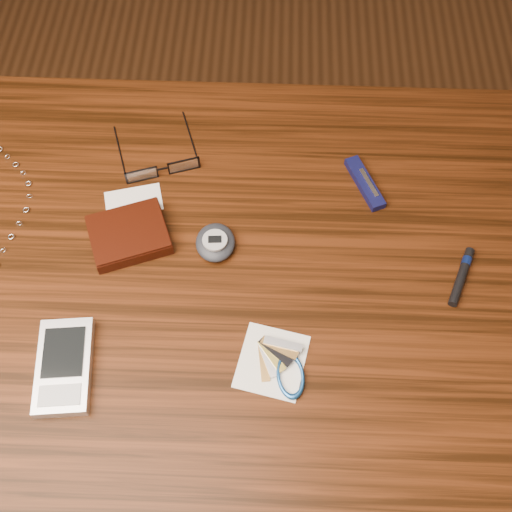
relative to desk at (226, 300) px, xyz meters
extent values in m
plane|color=#472814|center=(0.00, 0.00, -0.65)|extent=(3.80, 3.80, 0.00)
cube|color=#371708|center=(0.00, 0.00, 0.08)|extent=(1.00, 0.70, 0.03)
cylinder|color=#4C2814|center=(-0.45, 0.30, -0.29)|extent=(0.05, 0.05, 0.71)
cylinder|color=#4C2814|center=(0.45, 0.30, -0.29)|extent=(0.05, 0.05, 0.71)
cube|color=black|center=(-0.13, 0.04, 0.11)|extent=(0.13, 0.12, 0.02)
cube|color=black|center=(-0.13, 0.04, 0.12)|extent=(0.13, 0.12, 0.00)
cube|color=silver|center=(-0.14, 0.11, 0.10)|extent=(0.09, 0.07, 0.00)
cube|color=black|center=(-0.13, 0.15, 0.11)|extent=(0.05, 0.02, 0.02)
cube|color=white|center=(-0.13, 0.15, 0.11)|extent=(0.04, 0.01, 0.02)
cylinder|color=black|center=(-0.17, 0.19, 0.10)|extent=(0.04, 0.11, 0.00)
cube|color=black|center=(-0.07, 0.16, 0.11)|extent=(0.05, 0.02, 0.02)
cube|color=white|center=(-0.07, 0.16, 0.11)|extent=(0.04, 0.01, 0.02)
cylinder|color=black|center=(-0.06, 0.23, 0.10)|extent=(0.04, 0.11, 0.00)
cube|color=black|center=(-0.10, 0.15, 0.12)|extent=(0.02, 0.01, 0.00)
torus|color=white|center=(-0.31, 0.01, 0.11)|extent=(0.01, 0.01, 0.01)
torus|color=white|center=(-0.30, 0.04, 0.11)|extent=(0.01, 0.01, 0.00)
torus|color=white|center=(-0.30, 0.06, 0.11)|extent=(0.01, 0.00, 0.01)
torus|color=white|center=(-0.29, 0.08, 0.11)|extent=(0.01, 0.01, 0.00)
torus|color=white|center=(-0.29, 0.11, 0.11)|extent=(0.01, 0.01, 0.01)
torus|color=white|center=(-0.30, 0.13, 0.11)|extent=(0.01, 0.01, 0.00)
torus|color=white|center=(-0.31, 0.15, 0.11)|extent=(0.01, 0.01, 0.01)
torus|color=white|center=(-0.32, 0.17, 0.11)|extent=(0.01, 0.01, 0.00)
torus|color=white|center=(-0.34, 0.18, 0.11)|extent=(0.01, 0.01, 0.01)
torus|color=white|center=(-0.36, 0.19, 0.11)|extent=(0.01, 0.01, 0.00)
cube|color=silver|center=(-0.19, -0.15, 0.11)|extent=(0.08, 0.13, 0.02)
cube|color=black|center=(-0.19, -0.14, 0.12)|extent=(0.06, 0.07, 0.00)
cube|color=#A0A4A8|center=(-0.19, -0.19, 0.12)|extent=(0.05, 0.03, 0.00)
ellipsoid|color=black|center=(-0.01, 0.03, 0.11)|extent=(0.06, 0.07, 0.02)
cylinder|color=gray|center=(-0.01, 0.03, 0.13)|extent=(0.03, 0.03, 0.00)
cube|color=black|center=(-0.01, 0.03, 0.13)|extent=(0.02, 0.01, 0.00)
cube|color=white|center=(0.07, -0.13, 0.10)|extent=(0.10, 0.11, 0.00)
torus|color=#1C54A0|center=(0.09, -0.15, 0.11)|extent=(0.06, 0.06, 0.01)
cube|color=olive|center=(0.06, -0.14, 0.10)|extent=(0.02, 0.05, 0.00)
cube|color=#BBBABF|center=(0.06, -0.13, 0.11)|extent=(0.03, 0.05, 0.00)
cube|color=#A48E3A|center=(0.07, -0.13, 0.11)|extent=(0.04, 0.05, 0.00)
cube|color=black|center=(0.07, -0.12, 0.11)|extent=(0.05, 0.04, 0.00)
cube|color=olive|center=(0.08, -0.12, 0.11)|extent=(0.05, 0.03, 0.00)
cube|color=#BBBABF|center=(0.08, -0.11, 0.11)|extent=(0.05, 0.02, 0.00)
cube|color=#0A0B35|center=(0.20, 0.15, 0.11)|extent=(0.06, 0.10, 0.01)
cube|color=silver|center=(0.21, 0.14, 0.11)|extent=(0.03, 0.05, 0.00)
cylinder|color=black|center=(0.32, -0.01, 0.11)|extent=(0.05, 0.09, 0.01)
cylinder|color=#18319A|center=(0.33, 0.02, 0.11)|extent=(0.02, 0.02, 0.01)
camera|label=1|loc=(0.06, -0.43, 0.87)|focal=45.00mm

